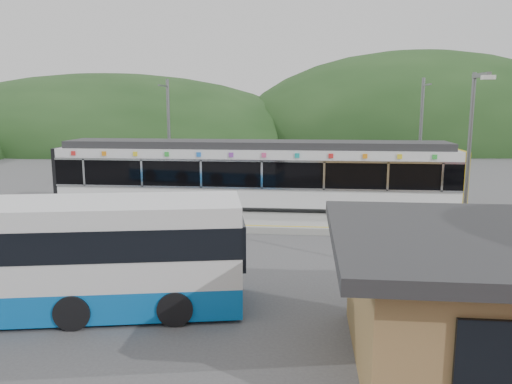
# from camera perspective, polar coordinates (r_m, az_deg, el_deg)

# --- Properties ---
(ground) EXTENTS (120.00, 120.00, 0.00)m
(ground) POSITION_cam_1_polar(r_m,az_deg,el_deg) (20.18, 3.19, -6.13)
(ground) COLOR #4C4C4F
(ground) RESTS_ON ground
(hills) EXTENTS (146.00, 149.00, 26.00)m
(hills) POSITION_cam_1_polar(r_m,az_deg,el_deg) (25.84, 17.61, -3.00)
(hills) COLOR #1E3D19
(hills) RESTS_ON ground
(platform) EXTENTS (26.00, 3.20, 0.30)m
(platform) POSITION_cam_1_polar(r_m,az_deg,el_deg) (23.33, 3.57, -3.53)
(platform) COLOR #9E9E99
(platform) RESTS_ON ground
(yellow_line) EXTENTS (26.00, 0.10, 0.01)m
(yellow_line) POSITION_cam_1_polar(r_m,az_deg,el_deg) (22.03, 3.44, -3.93)
(yellow_line) COLOR yellow
(yellow_line) RESTS_ON platform
(train) EXTENTS (20.44, 3.01, 3.74)m
(train) POSITION_cam_1_polar(r_m,az_deg,el_deg) (25.75, -0.10, 2.10)
(train) COLOR black
(train) RESTS_ON ground
(catenary_mast_west) EXTENTS (0.18, 1.80, 7.00)m
(catenary_mast_west) POSITION_cam_1_polar(r_m,az_deg,el_deg) (29.08, -9.92, 6.00)
(catenary_mast_west) COLOR slate
(catenary_mast_west) RESTS_ON ground
(catenary_mast_east) EXTENTS (0.18, 1.80, 7.00)m
(catenary_mast_east) POSITION_cam_1_polar(r_m,az_deg,el_deg) (28.67, 18.27, 5.59)
(catenary_mast_east) COLOR slate
(catenary_mast_east) RESTS_ON ground
(bus) EXTENTS (11.48, 4.70, 3.05)m
(bus) POSITION_cam_1_polar(r_m,az_deg,el_deg) (14.77, -24.29, -7.12)
(bus) COLOR blue
(bus) RESTS_ON ground
(lamp_post) EXTENTS (0.36, 1.14, 6.53)m
(lamp_post) POSITION_cam_1_polar(r_m,az_deg,el_deg) (16.40, 23.22, 3.19)
(lamp_post) COLOR slate
(lamp_post) RESTS_ON ground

